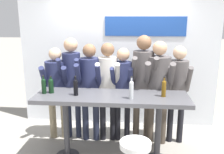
{
  "coord_description": "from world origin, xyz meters",
  "views": [
    {
      "loc": [
        0.31,
        -3.44,
        2.17
      ],
      "look_at": [
        0.0,
        0.1,
        1.28
      ],
      "focal_mm": 40.0,
      "sensor_mm": 36.0,
      "label": 1
    }
  ],
  "objects_px": {
    "wine_bottle_3": "(76,87)",
    "person_far_right": "(158,82)",
    "wine_bottle_2": "(44,85)",
    "person_right": "(143,77)",
    "person_left": "(72,76)",
    "person_center_left": "(90,82)",
    "person_far_left": "(57,84)",
    "tasting_table": "(111,105)",
    "person_center_right": "(123,84)",
    "wine_bottle_1": "(131,89)",
    "wine_bottle_4": "(164,88)",
    "wine_bottle_0": "(51,85)",
    "person_rightmost": "(178,84)",
    "person_center": "(108,81)"
  },
  "relations": [
    {
      "from": "wine_bottle_2",
      "to": "wine_bottle_3",
      "type": "relative_size",
      "value": 0.96
    },
    {
      "from": "person_left",
      "to": "person_center_left",
      "type": "bearing_deg",
      "value": -15.0
    },
    {
      "from": "person_left",
      "to": "wine_bottle_0",
      "type": "relative_size",
      "value": 6.93
    },
    {
      "from": "person_far_right",
      "to": "wine_bottle_2",
      "type": "relative_size",
      "value": 6.36
    },
    {
      "from": "wine_bottle_3",
      "to": "person_right",
      "type": "bearing_deg",
      "value": 33.54
    },
    {
      "from": "person_right",
      "to": "wine_bottle_2",
      "type": "relative_size",
      "value": 6.67
    },
    {
      "from": "wine_bottle_0",
      "to": "wine_bottle_3",
      "type": "distance_m",
      "value": 0.4
    },
    {
      "from": "person_center_left",
      "to": "person_far_right",
      "type": "distance_m",
      "value": 1.14
    },
    {
      "from": "person_rightmost",
      "to": "wine_bottle_3",
      "type": "bearing_deg",
      "value": -153.12
    },
    {
      "from": "person_center_left",
      "to": "wine_bottle_4",
      "type": "height_order",
      "value": "person_center_left"
    },
    {
      "from": "person_center_right",
      "to": "wine_bottle_3",
      "type": "bearing_deg",
      "value": -132.31
    },
    {
      "from": "person_right",
      "to": "wine_bottle_0",
      "type": "distance_m",
      "value": 1.5
    },
    {
      "from": "person_far_right",
      "to": "wine_bottle_3",
      "type": "height_order",
      "value": "person_far_right"
    },
    {
      "from": "person_rightmost",
      "to": "person_far_left",
      "type": "bearing_deg",
      "value": -175.33
    },
    {
      "from": "person_far_left",
      "to": "wine_bottle_3",
      "type": "distance_m",
      "value": 0.82
    },
    {
      "from": "wine_bottle_1",
      "to": "wine_bottle_2",
      "type": "xyz_separation_m",
      "value": [
        -1.3,
        0.13,
        -0.02
      ]
    },
    {
      "from": "person_far_left",
      "to": "person_center_left",
      "type": "xyz_separation_m",
      "value": [
        0.59,
        -0.03,
        0.06
      ]
    },
    {
      "from": "person_center_right",
      "to": "wine_bottle_0",
      "type": "bearing_deg",
      "value": -148.58
    },
    {
      "from": "person_left",
      "to": "person_rightmost",
      "type": "height_order",
      "value": "person_left"
    },
    {
      "from": "person_center_right",
      "to": "wine_bottle_3",
      "type": "height_order",
      "value": "person_center_right"
    },
    {
      "from": "person_left",
      "to": "person_rightmost",
      "type": "xyz_separation_m",
      "value": [
        1.79,
        -0.02,
        -0.08
      ]
    },
    {
      "from": "person_far_left",
      "to": "person_left",
      "type": "bearing_deg",
      "value": -0.76
    },
    {
      "from": "person_far_left",
      "to": "person_center",
      "type": "height_order",
      "value": "person_center"
    },
    {
      "from": "person_far_right",
      "to": "wine_bottle_1",
      "type": "xyz_separation_m",
      "value": [
        -0.43,
        -0.67,
        0.08
      ]
    },
    {
      "from": "person_center_right",
      "to": "person_rightmost",
      "type": "relative_size",
      "value": 0.97
    },
    {
      "from": "wine_bottle_4",
      "to": "wine_bottle_2",
      "type": "bearing_deg",
      "value": -179.71
    },
    {
      "from": "wine_bottle_1",
      "to": "wine_bottle_3",
      "type": "distance_m",
      "value": 0.81
    },
    {
      "from": "wine_bottle_3",
      "to": "person_far_right",
      "type": "bearing_deg",
      "value": 25.41
    },
    {
      "from": "person_center_right",
      "to": "wine_bottle_1",
      "type": "bearing_deg",
      "value": -75.31
    },
    {
      "from": "person_far_right",
      "to": "wine_bottle_1",
      "type": "distance_m",
      "value": 0.81
    },
    {
      "from": "person_far_left",
      "to": "wine_bottle_4",
      "type": "xyz_separation_m",
      "value": [
        1.75,
        -0.59,
        0.16
      ]
    },
    {
      "from": "wine_bottle_0",
      "to": "wine_bottle_1",
      "type": "relative_size",
      "value": 0.8
    },
    {
      "from": "person_center",
      "to": "person_right",
      "type": "distance_m",
      "value": 0.6
    },
    {
      "from": "person_center",
      "to": "wine_bottle_2",
      "type": "height_order",
      "value": "person_center"
    },
    {
      "from": "person_center_right",
      "to": "wine_bottle_1",
      "type": "relative_size",
      "value": 5.06
    },
    {
      "from": "person_center_right",
      "to": "wine_bottle_4",
      "type": "distance_m",
      "value": 0.87
    },
    {
      "from": "person_center",
      "to": "person_far_left",
      "type": "bearing_deg",
      "value": 174.34
    },
    {
      "from": "tasting_table",
      "to": "person_left",
      "type": "relative_size",
      "value": 1.25
    },
    {
      "from": "tasting_table",
      "to": "wine_bottle_3",
      "type": "bearing_deg",
      "value": -175.44
    },
    {
      "from": "wine_bottle_0",
      "to": "person_center_right",
      "type": "bearing_deg",
      "value": 28.43
    },
    {
      "from": "wine_bottle_3",
      "to": "person_rightmost",
      "type": "bearing_deg",
      "value": 22.69
    },
    {
      "from": "person_far_left",
      "to": "person_center",
      "type": "relative_size",
      "value": 0.95
    },
    {
      "from": "tasting_table",
      "to": "person_center_right",
      "type": "relative_size",
      "value": 1.37
    },
    {
      "from": "person_right",
      "to": "wine_bottle_0",
      "type": "bearing_deg",
      "value": -160.73
    },
    {
      "from": "person_center_left",
      "to": "wine_bottle_0",
      "type": "bearing_deg",
      "value": -134.97
    },
    {
      "from": "person_far_left",
      "to": "wine_bottle_0",
      "type": "relative_size",
      "value": 6.3
    },
    {
      "from": "person_center_right",
      "to": "person_right",
      "type": "height_order",
      "value": "person_right"
    },
    {
      "from": "wine_bottle_4",
      "to": "person_far_left",
      "type": "bearing_deg",
      "value": 161.43
    },
    {
      "from": "person_center_left",
      "to": "person_right",
      "type": "bearing_deg",
      "value": 1.43
    },
    {
      "from": "person_center_right",
      "to": "person_far_right",
      "type": "height_order",
      "value": "person_far_right"
    }
  ]
}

